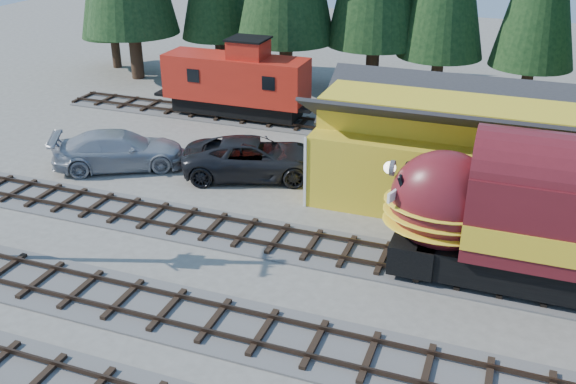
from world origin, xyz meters
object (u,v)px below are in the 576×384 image
(depot, at_px, (451,141))
(pickup_truck_a, at_px, (254,158))
(pickup_truck_b, at_px, (119,150))
(caboose, at_px, (237,82))

(depot, distance_m, pickup_truck_a, 9.77)
(pickup_truck_b, bearing_deg, caboose, -43.53)
(caboose, xyz_separation_m, pickup_truck_b, (-2.46, -9.54, -1.40))
(depot, bearing_deg, pickup_truck_b, -173.01)
(pickup_truck_a, bearing_deg, depot, -105.75)
(depot, xyz_separation_m, pickup_truck_b, (-16.62, -2.04, -1.98))
(pickup_truck_a, bearing_deg, caboose, 10.27)
(caboose, bearing_deg, pickup_truck_b, -104.46)
(caboose, bearing_deg, depot, -27.91)
(depot, height_order, pickup_truck_b, depot)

